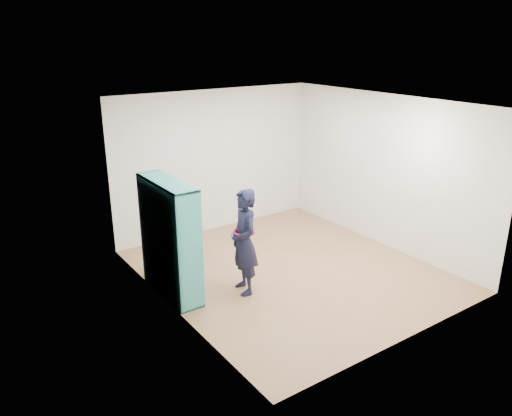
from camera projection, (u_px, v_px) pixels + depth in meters
floor at (290, 271)px, 7.82m from camera, size 4.50×4.50×0.00m
ceiling at (294, 103)px, 6.95m from camera, size 4.50×4.50×0.00m
wall_left at (169, 219)px, 6.31m from camera, size 0.02×4.50×2.60m
wall_right at (384, 172)px, 8.46m from camera, size 0.02×4.50×2.60m
wall_back at (216, 161)px, 9.13m from camera, size 4.00×0.02×2.60m
wall_front at (416, 241)px, 5.64m from camera, size 4.00×0.02×2.60m
bookshelf at (169, 241)px, 6.89m from camera, size 0.36×1.24×1.66m
person at (244, 242)px, 6.96m from camera, size 0.48×0.62×1.53m
smartphone at (232, 235)px, 6.94m from camera, size 0.02×0.12×0.14m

